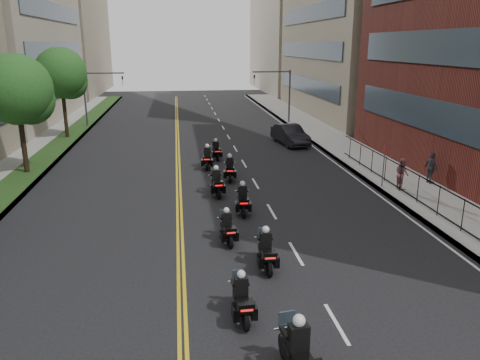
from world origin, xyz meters
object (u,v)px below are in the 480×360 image
at_px(motorcycle_5, 243,201).
at_px(motorcycle_9, 216,151).
at_px(motorcycle_7, 230,170).
at_px(pedestrian_c, 431,168).
at_px(motorcycle_1, 300,359).
at_px(parked_sedan, 290,135).
at_px(motorcycle_2, 242,300).
at_px(motorcycle_4, 227,229).
at_px(pedestrian_b, 402,174).
at_px(motorcycle_6, 217,184).
at_px(motorcycle_8, 207,159).
at_px(motorcycle_3, 266,252).

bearing_deg(motorcycle_5, motorcycle_9, 95.98).
xyz_separation_m(motorcycle_7, pedestrian_c, (11.76, -2.75, 0.42)).
relative_size(motorcycle_1, parked_sedan, 0.51).
bearing_deg(motorcycle_9, parked_sedan, 30.14).
distance_m(motorcycle_2, motorcycle_4, 5.81).
height_order(pedestrian_b, pedestrian_c, pedestrian_c).
xyz_separation_m(motorcycle_2, motorcycle_7, (1.35, 15.26, 0.04)).
bearing_deg(motorcycle_1, motorcycle_6, 85.20).
height_order(motorcycle_5, motorcycle_9, motorcycle_5).
bearing_deg(motorcycle_8, pedestrian_c, -18.55).
bearing_deg(motorcycle_5, parked_sedan, 72.87).
bearing_deg(pedestrian_b, parked_sedan, 10.54).
xyz_separation_m(motorcycle_5, motorcycle_8, (-1.17, 9.10, 0.01)).
xyz_separation_m(motorcycle_7, parked_sedan, (6.26, 10.10, 0.16)).
height_order(motorcycle_4, pedestrian_b, pedestrian_b).
relative_size(motorcycle_6, motorcycle_7, 1.02).
xyz_separation_m(motorcycle_6, motorcycle_7, (1.08, 2.93, -0.01)).
xyz_separation_m(motorcycle_8, motorcycle_9, (0.81, 2.49, -0.05)).
relative_size(motorcycle_4, motorcycle_8, 0.92).
relative_size(motorcycle_3, parked_sedan, 0.44).
xyz_separation_m(parked_sedan, pedestrian_c, (5.50, -12.86, 0.26)).
distance_m(motorcycle_2, motorcycle_6, 12.33).
bearing_deg(motorcycle_5, motorcycle_6, 113.22).
height_order(motorcycle_4, parked_sedan, parked_sedan).
xyz_separation_m(motorcycle_3, motorcycle_9, (-0.40, 17.62, -0.04)).
height_order(motorcycle_5, motorcycle_8, motorcycle_8).
height_order(motorcycle_2, motorcycle_7, motorcycle_7).
distance_m(motorcycle_5, parked_sedan, 17.27).
bearing_deg(motorcycle_7, parked_sedan, 63.52).
relative_size(parked_sedan, pedestrian_b, 2.78).
distance_m(motorcycle_2, motorcycle_3, 3.51).
bearing_deg(motorcycle_2, motorcycle_4, 86.48).
bearing_deg(motorcycle_5, motorcycle_7, 93.99).
bearing_deg(motorcycle_9, pedestrian_c, -38.51).
xyz_separation_m(motorcycle_2, parked_sedan, (7.61, 25.36, 0.21)).
bearing_deg(pedestrian_b, motorcycle_3, 128.74).
bearing_deg(parked_sedan, motorcycle_9, -154.87).
distance_m(motorcycle_2, motorcycle_8, 18.37).
xyz_separation_m(motorcycle_5, pedestrian_c, (11.79, 3.23, 0.43)).
height_order(parked_sedan, pedestrian_b, pedestrian_b).
height_order(motorcycle_3, parked_sedan, parked_sedan).
distance_m(motorcycle_4, motorcycle_8, 12.56).
relative_size(motorcycle_6, pedestrian_c, 1.24).
bearing_deg(motorcycle_8, parked_sedan, 48.96).
bearing_deg(motorcycle_8, motorcycle_5, -76.88).
relative_size(motorcycle_2, motorcycle_3, 0.95).
distance_m(motorcycle_7, motorcycle_8, 3.33).
distance_m(motorcycle_3, motorcycle_4, 2.84).
relative_size(motorcycle_6, pedestrian_b, 1.28).
relative_size(motorcycle_2, pedestrian_b, 1.17).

